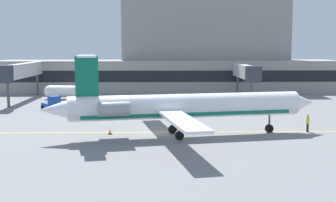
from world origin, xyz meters
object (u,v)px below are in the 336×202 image
object	(u,v)px
regional_jet	(182,106)
baggage_tug	(52,104)
pushback_tractor	(138,105)
fuel_tank	(63,92)
marshaller	(308,123)

from	to	relation	value
regional_jet	baggage_tug	distance (m)	26.71
regional_jet	pushback_tractor	bearing A→B (deg)	106.66
fuel_tank	marshaller	distance (m)	45.75
pushback_tractor	baggage_tug	bearing A→B (deg)	172.76
baggage_tug	marshaller	size ratio (longest dim) A/B	1.84
baggage_tug	fuel_tank	distance (m)	13.75
regional_jet	fuel_tank	xyz separation A→B (m)	(-19.47, 33.17, -1.82)
pushback_tractor	marshaller	distance (m)	25.04
regional_jet	fuel_tank	bearing A→B (deg)	120.42
fuel_tank	pushback_tractor	bearing A→B (deg)	-47.29
fuel_tank	marshaller	world-z (taller)	fuel_tank
baggage_tug	marshaller	bearing A→B (deg)	-28.31
fuel_tank	marshaller	size ratio (longest dim) A/B	3.42
baggage_tug	marshaller	world-z (taller)	baggage_tug
baggage_tug	pushback_tractor	size ratio (longest dim) A/B	1.04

